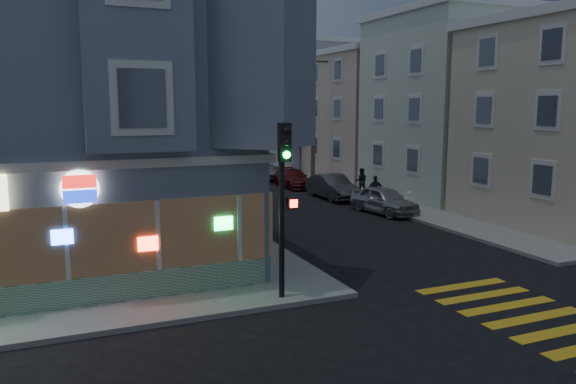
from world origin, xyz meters
TOP-DOWN VIEW (x-y plane):
  - ground at (0.00, 0.00)m, footprint 120.00×120.00m
  - sidewalk_ne at (23.00, 23.00)m, footprint 24.00×42.00m
  - corner_building at (-6.00, 10.98)m, footprint 14.60×14.60m
  - row_house_b at (19.50, 16.00)m, footprint 12.00×8.60m
  - row_house_c at (19.50, 25.00)m, footprint 12.00×8.60m
  - row_house_d at (19.50, 34.00)m, footprint 12.00×8.60m
  - utility_pole at (12.00, 24.00)m, footprint 2.20×0.30m
  - street_tree_near at (12.20, 30.00)m, footprint 3.00×3.00m
  - street_tree_far at (12.20, 38.00)m, footprint 3.00×3.00m
  - pedestrian_a at (12.42, 17.99)m, footprint 0.96×0.88m
  - pedestrian_b at (11.30, 14.52)m, footprint 1.00×0.61m
  - parked_car_a at (10.70, 12.70)m, footprint 2.20×4.34m
  - parked_car_b at (10.39, 17.90)m, footprint 1.55×4.42m
  - parked_car_c at (10.11, 23.10)m, footprint 1.83×4.26m
  - parked_car_d at (9.51, 28.30)m, footprint 3.11×5.69m
  - traffic_signal at (0.83, 2.43)m, footprint 0.59×0.56m
  - fire_hydrant at (12.86, 13.62)m, footprint 0.44×0.26m

SIDE VIEW (x-z plane):
  - ground at x=0.00m, z-range 0.00..0.00m
  - sidewalk_ne at x=23.00m, z-range 0.00..0.15m
  - fire_hydrant at x=12.86m, z-range 0.17..0.94m
  - parked_car_c at x=10.11m, z-range 0.00..1.22m
  - parked_car_a at x=10.70m, z-range 0.00..1.42m
  - parked_car_b at x=10.39m, z-range 0.00..1.45m
  - parked_car_d at x=9.51m, z-range 0.00..1.51m
  - pedestrian_b at x=11.30m, z-range 0.15..1.73m
  - pedestrian_a at x=12.42m, z-range 0.15..1.75m
  - traffic_signal at x=0.83m, z-range 1.03..6.01m
  - street_tree_near at x=12.20m, z-range 1.29..6.59m
  - street_tree_far at x=12.20m, z-range 1.29..6.59m
  - row_house_c at x=19.50m, z-range 0.15..9.15m
  - utility_pole at x=12.00m, z-range 0.30..9.30m
  - row_house_b at x=19.50m, z-range 0.15..10.65m
  - row_house_d at x=19.50m, z-range 0.15..10.65m
  - corner_building at x=-6.00m, z-range 0.12..11.52m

